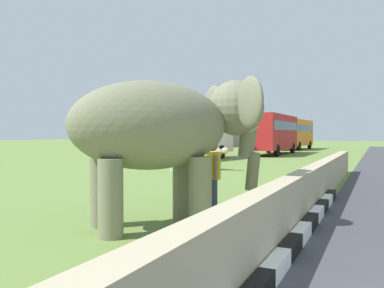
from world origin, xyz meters
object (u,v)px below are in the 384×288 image
Objects in this scene: person_handler at (213,174)px; cow_mid at (182,153)px; elephant at (168,128)px; bus_red at (272,131)px; bus_white at (183,130)px; bus_orange at (295,132)px; cow_near at (210,153)px.

cow_mid is at bearing 30.35° from person_handler.
cow_mid is (10.86, 5.21, -1.04)m from elephant.
person_handler is at bearing -168.90° from bus_red.
bus_white is (17.31, 8.40, 0.17)m from elephant.
bus_red is (10.65, -3.59, -0.00)m from bus_white.
bus_orange is (40.71, 5.27, 0.17)m from elephant.
cow_mid is (9.63, 5.64, -0.06)m from person_handler.
cow_mid is at bearing -153.62° from bus_white.
bus_white is 7.38m from cow_near.
bus_orange is (12.75, 0.46, -0.00)m from bus_red.
person_handler is 0.18× the size of bus_orange.
elephant is 12.26m from cow_near.
bus_red is at bearing 9.76° from elephant.
elephant is 1.64m from person_handler.
elephant is 0.40× the size of bus_red.
cow_mid is at bearing 118.80° from cow_near.
bus_red is 5.77× the size of cow_mid.
person_handler is 0.16× the size of bus_white.
cow_mid is (-0.70, 1.27, 0.00)m from cow_near.
bus_white is 23.61m from bus_orange.
person_handler is at bearing -157.08° from cow_near.
bus_white reaches higher than cow_near.
cow_mid is at bearing 25.62° from elephant.
cow_near is 1.45m from cow_mid.
cow_mid is (-17.09, 0.40, -1.21)m from bus_red.
person_handler is 11.16m from cow_mid.
cow_mid is (-6.44, -3.20, -1.21)m from bus_white.
bus_white reaches higher than elephant.
person_handler is at bearing -171.78° from bus_orange.
cow_near is at bearing 22.92° from person_handler.
bus_white is 7.30m from cow_mid.
bus_red is 17.14m from cow_mid.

